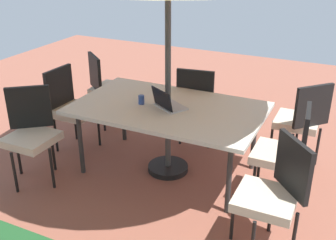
{
  "coord_description": "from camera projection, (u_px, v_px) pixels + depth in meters",
  "views": [
    {
      "loc": [
        -1.68,
        3.53,
        2.38
      ],
      "look_at": [
        0.0,
        0.0,
        0.61
      ],
      "focal_mm": 43.94,
      "sensor_mm": 36.0,
      "label": 1
    }
  ],
  "objects": [
    {
      "name": "chair_south",
      "position": [
        197.0,
        101.0,
        4.94
      ],
      "size": [
        0.48,
        0.49,
        0.98
      ],
      "rotation": [
        0.0,
        0.0,
        0.14
      ],
      "color": "beige",
      "rests_on": "ground_plane"
    },
    {
      "name": "ground_plane",
      "position": [
        168.0,
        171.0,
        4.55
      ],
      "size": [
        10.0,
        10.0,
        0.02
      ],
      "primitive_type": "cube",
      "color": "#935442"
    },
    {
      "name": "dining_table",
      "position": [
        168.0,
        111.0,
        4.25
      ],
      "size": [
        1.94,
        1.18,
        0.76
      ],
      "color": "silver",
      "rests_on": "ground_plane"
    },
    {
      "name": "chair_east",
      "position": [
        71.0,
        105.0,
        4.81
      ],
      "size": [
        0.47,
        0.46,
        0.98
      ],
      "rotation": [
        0.0,
        0.0,
        4.67
      ],
      "color": "beige",
      "rests_on": "ground_plane"
    },
    {
      "name": "chair_northeast",
      "position": [
        31.0,
        131.0,
        4.19
      ],
      "size": [
        0.58,
        0.58,
        0.98
      ],
      "rotation": [
        0.0,
        0.0,
        3.8
      ],
      "color": "beige",
      "rests_on": "ground_plane"
    },
    {
      "name": "laptop",
      "position": [
        168.0,
        104.0,
        4.18
      ],
      "size": [
        0.4,
        0.37,
        0.21
      ],
      "rotation": [
        0.0,
        0.0,
        -0.53
      ],
      "color": "#B7B7BC",
      "rests_on": "dining_table"
    },
    {
      "name": "cup",
      "position": [
        141.0,
        100.0,
        4.28
      ],
      "size": [
        0.06,
        0.06,
        0.09
      ],
      "primitive_type": "cylinder",
      "color": "#334C99",
      "rests_on": "dining_table"
    },
    {
      "name": "chair_southwest",
      "position": [
        301.0,
        118.0,
        4.47
      ],
      "size": [
        0.59,
        0.59,
        0.98
      ],
      "rotation": [
        0.0,
        0.0,
        0.82
      ],
      "color": "beige",
      "rests_on": "ground_plane"
    },
    {
      "name": "chair_west",
      "position": [
        286.0,
        150.0,
        3.81
      ],
      "size": [
        0.48,
        0.47,
        0.98
      ],
      "rotation": [
        0.0,
        0.0,
        1.68
      ],
      "color": "beige",
      "rests_on": "ground_plane"
    },
    {
      "name": "chair_southeast",
      "position": [
        107.0,
        86.0,
        5.43
      ],
      "size": [
        0.58,
        0.58,
        0.98
      ],
      "rotation": [
        0.0,
        0.0,
        5.59
      ],
      "color": "beige",
      "rests_on": "ground_plane"
    },
    {
      "name": "chair_northwest",
      "position": [
        273.0,
        191.0,
        3.2
      ],
      "size": [
        0.59,
        0.59,
        0.98
      ],
      "rotation": [
        0.0,
        0.0,
        2.3
      ],
      "color": "beige",
      "rests_on": "ground_plane"
    }
  ]
}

